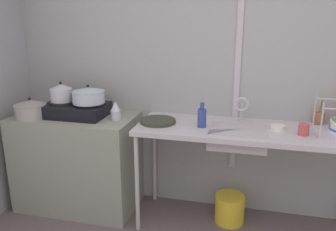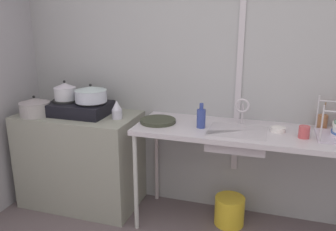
{
  "view_description": "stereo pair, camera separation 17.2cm",
  "coord_description": "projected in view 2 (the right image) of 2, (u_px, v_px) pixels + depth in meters",
  "views": [
    {
      "loc": [
        0.11,
        -1.14,
        1.74
      ],
      "look_at": [
        -0.55,
        1.53,
        0.95
      ],
      "focal_mm": 36.74,
      "sensor_mm": 36.0,
      "label": 1
    },
    {
      "loc": [
        0.28,
        -1.09,
        1.74
      ],
      "look_at": [
        -0.55,
        1.53,
        0.95
      ],
      "focal_mm": 36.74,
      "sensor_mm": 36.0,
      "label": 2
    }
  ],
  "objects": [
    {
      "name": "pot_on_left_burner",
      "position": [
        65.0,
        91.0,
        3.1
      ],
      "size": [
        0.2,
        0.2,
        0.18
      ],
      "color": "silver",
      "rests_on": "stove"
    },
    {
      "name": "faucet",
      "position": [
        242.0,
        107.0,
        2.78
      ],
      "size": [
        0.12,
        0.07,
        0.22
      ],
      "color": "#BFB5BD",
      "rests_on": "counter_sink"
    },
    {
      "name": "wall_metal_strip",
      "position": [
        241.0,
        47.0,
        2.82
      ],
      "size": [
        0.05,
        0.01,
        2.18
      ],
      "primitive_type": "cube",
      "color": "#BFB5BD"
    },
    {
      "name": "pot_on_right_burner",
      "position": [
        91.0,
        94.0,
        3.03
      ],
      "size": [
        0.28,
        0.28,
        0.16
      ],
      "color": "silver",
      "rests_on": "stove"
    },
    {
      "name": "percolator",
      "position": [
        117.0,
        110.0,
        2.97
      ],
      "size": [
        0.09,
        0.09,
        0.16
      ],
      "color": "silver",
      "rests_on": "counter_concrete"
    },
    {
      "name": "counter_sink",
      "position": [
        247.0,
        137.0,
        2.71
      ],
      "size": [
        1.78,
        0.6,
        0.89
      ],
      "color": "#BFB5BD",
      "rests_on": "ground"
    },
    {
      "name": "stove",
      "position": [
        79.0,
        108.0,
        3.11
      ],
      "size": [
        0.55,
        0.37,
        0.13
      ],
      "color": "black",
      "rests_on": "counter_concrete"
    },
    {
      "name": "bucket_on_floor",
      "position": [
        229.0,
        211.0,
        2.97
      ],
      "size": [
        0.26,
        0.26,
        0.25
      ],
      "primitive_type": "cylinder",
      "color": "yellow",
      "rests_on": "ground"
    },
    {
      "name": "bottle_by_sink",
      "position": [
        201.0,
        118.0,
        2.73
      ],
      "size": [
        0.07,
        0.07,
        0.2
      ],
      "color": "#314088",
      "rests_on": "counter_sink"
    },
    {
      "name": "cup_by_rack",
      "position": [
        304.0,
        132.0,
        2.51
      ],
      "size": [
        0.08,
        0.08,
        0.09
      ],
      "primitive_type": "cylinder",
      "color": "#C44C4F",
      "rests_on": "counter_sink"
    },
    {
      "name": "counter_concrete",
      "position": [
        81.0,
        159.0,
        3.25
      ],
      "size": [
        1.08,
        0.6,
        0.89
      ],
      "primitive_type": "cube",
      "color": "gray",
      "rests_on": "ground"
    },
    {
      "name": "wall_back",
      "position": [
        242.0,
        63.0,
        2.91
      ],
      "size": [
        4.88,
        0.1,
        2.73
      ],
      "primitive_type": "cube",
      "color": "#A09FA0",
      "rests_on": "ground"
    },
    {
      "name": "utensil_jar",
      "position": [
        322.0,
        121.0,
        2.73
      ],
      "size": [
        0.08,
        0.08,
        0.22
      ],
      "color": "#9F6642",
      "rests_on": "counter_sink"
    },
    {
      "name": "sink_basin",
      "position": [
        237.0,
        139.0,
        2.69
      ],
      "size": [
        0.45,
        0.36,
        0.13
      ],
      "primitive_type": "cube",
      "color": "#BFB5BD",
      "rests_on": "counter_sink"
    },
    {
      "name": "frying_pan",
      "position": [
        158.0,
        121.0,
        2.88
      ],
      "size": [
        0.3,
        0.3,
        0.03
      ],
      "primitive_type": "cylinder",
      "color": "#333627",
      "rests_on": "counter_sink"
    },
    {
      "name": "pot_beside_stove",
      "position": [
        35.0,
        107.0,
        3.06
      ],
      "size": [
        0.27,
        0.27,
        0.19
      ],
      "color": "#9A9492",
      "rests_on": "counter_concrete"
    },
    {
      "name": "small_bowl_on_drainboard",
      "position": [
        278.0,
        129.0,
        2.65
      ],
      "size": [
        0.11,
        0.11,
        0.04
      ],
      "primitive_type": "cylinder",
      "color": "white",
      "rests_on": "counter_sink"
    }
  ]
}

